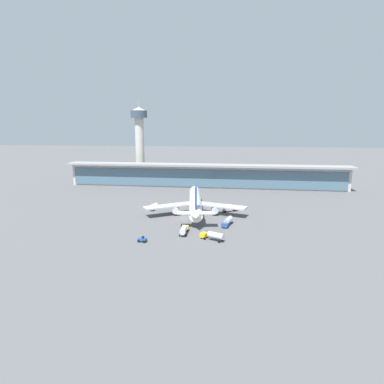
# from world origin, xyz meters

# --- Properties ---
(ground_plane) EXTENTS (1200.00, 1200.00, 0.00)m
(ground_plane) POSITION_xyz_m (0.00, 0.00, 0.00)
(ground_plane) COLOR #515154
(airliner_on_stand) EXTENTS (45.19, 59.29, 15.81)m
(airliner_on_stand) POSITION_xyz_m (3.16, 9.42, 4.98)
(airliner_on_stand) COLOR white
(airliner_on_stand) RESTS_ON ground
(service_truck_near_nose_yellow) EXTENTS (2.70, 8.67, 2.95)m
(service_truck_near_nose_yellow) POSITION_xyz_m (3.22, -20.89, 1.71)
(service_truck_near_nose_yellow) COLOR yellow
(service_truck_near_nose_yellow) RESTS_ON ground
(service_truck_under_wing_olive) EXTENTS (4.32, 8.89, 2.95)m
(service_truck_under_wing_olive) POSITION_xyz_m (-16.70, 12.63, 1.71)
(service_truck_under_wing_olive) COLOR olive
(service_truck_under_wing_olive) RESTS_ON ground
(service_truck_mid_apron_blue) EXTENTS (4.39, 8.89, 2.95)m
(service_truck_mid_apron_blue) POSITION_xyz_m (18.44, -7.93, 1.71)
(service_truck_mid_apron_blue) COLOR #234C9E
(service_truck_mid_apron_blue) RESTS_ON ground
(service_truck_by_tail_red) EXTENTS (7.49, 5.58, 3.10)m
(service_truck_by_tail_red) POSITION_xyz_m (18.12, 13.97, 1.69)
(service_truck_by_tail_red) COLOR #B21E1E
(service_truck_by_tail_red) RESTS_ON ground
(service_truck_on_taxiway_yellow) EXTENTS (8.72, 5.76, 2.95)m
(service_truck_on_taxiway_yellow) POSITION_xyz_m (14.20, -26.03, 1.71)
(service_truck_on_taxiway_yellow) COLOR yellow
(service_truck_on_taxiway_yellow) RESTS_ON ground
(service_truck_at_far_stand_blue) EXTENTS (3.10, 2.16, 2.05)m
(service_truck_at_far_stand_blue) POSITION_xyz_m (-9.17, -31.12, 0.87)
(service_truck_at_far_stand_blue) COLOR #234C9E
(service_truck_at_far_stand_blue) RESTS_ON ground
(terminal_building) EXTENTS (183.60, 12.80, 15.20)m
(terminal_building) POSITION_xyz_m (0.00, 75.76, 7.87)
(terminal_building) COLOR beige
(terminal_building) RESTS_ON ground
(control_tower) EXTENTS (12.00, 12.00, 58.08)m
(control_tower) POSITION_xyz_m (-50.15, 98.17, 31.82)
(control_tower) COLOR beige
(control_tower) RESTS_ON ground
(safety_cone_alpha) EXTENTS (0.62, 0.62, 0.70)m
(safety_cone_alpha) POSITION_xyz_m (-0.14, -6.76, 0.32)
(safety_cone_alpha) COLOR orange
(safety_cone_alpha) RESTS_ON ground
(safety_cone_bravo) EXTENTS (0.62, 0.62, 0.70)m
(safety_cone_bravo) POSITION_xyz_m (-2.69, -8.99, 0.32)
(safety_cone_bravo) COLOR orange
(safety_cone_bravo) RESTS_ON ground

